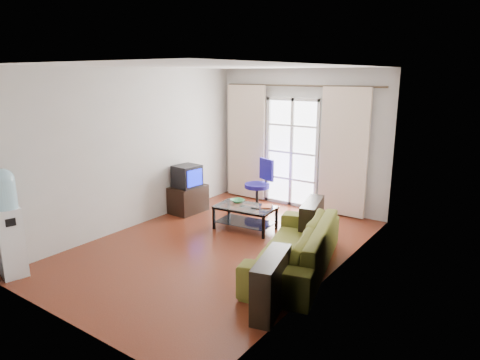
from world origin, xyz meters
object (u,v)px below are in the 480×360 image
object	(u,v)px
tv_stand	(188,199)
crt_tv	(186,176)
water_cooler	(8,221)
sofa	(295,246)
task_chair	(258,195)
coffee_table	(245,214)

from	to	relation	value
tv_stand	crt_tv	bearing A→B (deg)	-82.38
water_cooler	sofa	bearing A→B (deg)	53.49
crt_tv	water_cooler	size ratio (longest dim) A/B	0.34
sofa	water_cooler	world-z (taller)	water_cooler
task_chair	tv_stand	bearing A→B (deg)	-118.52
tv_stand	water_cooler	bearing A→B (deg)	-88.73
tv_stand	crt_tv	distance (m)	0.46
sofa	task_chair	xyz separation A→B (m)	(-1.81, 1.90, -0.03)
sofa	tv_stand	world-z (taller)	sofa
crt_tv	sofa	bearing A→B (deg)	-13.51
coffee_table	tv_stand	size ratio (longest dim) A/B	1.52
coffee_table	tv_stand	xyz separation A→B (m)	(-1.44, 0.15, -0.01)
coffee_table	task_chair	distance (m)	1.09
tv_stand	crt_tv	size ratio (longest dim) A/B	1.40
sofa	task_chair	distance (m)	2.62
tv_stand	water_cooler	size ratio (longest dim) A/B	0.48
task_chair	water_cooler	distance (m)	4.39
coffee_table	water_cooler	bearing A→B (deg)	-115.04
tv_stand	water_cooler	distance (m)	3.39
tv_stand	task_chair	size ratio (longest dim) A/B	0.69
coffee_table	tv_stand	world-z (taller)	tv_stand
task_chair	water_cooler	bearing A→B (deg)	-82.88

